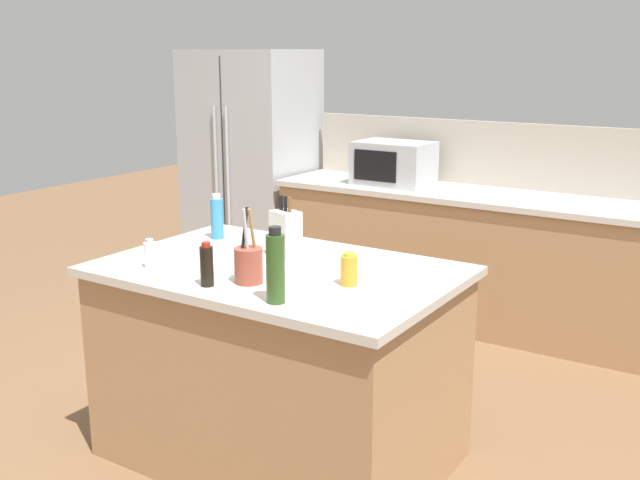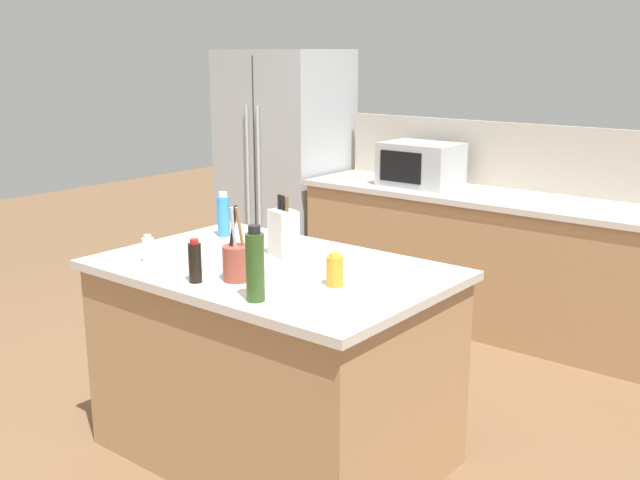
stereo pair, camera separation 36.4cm
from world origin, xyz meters
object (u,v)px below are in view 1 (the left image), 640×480
Objects in this scene: salt_shaker at (150,254)px; olive_oil_bottle at (275,267)px; knife_block at (286,233)px; utensil_crock at (248,264)px; dish_soap_bottle at (217,218)px; microwave at (394,163)px; soy_sauce_bottle at (207,265)px; honey_jar at (349,270)px; refrigerator at (251,167)px.

olive_oil_bottle is at bearing -6.47° from salt_shaker.
knife_block is 0.91× the size of utensil_crock.
dish_soap_bottle is (-0.50, 0.10, -0.00)m from knife_block.
microwave reaches higher than soy_sauce_bottle.
honey_jar is 0.47× the size of olive_oil_bottle.
knife_block is at bearing -11.11° from dish_soap_bottle.
microwave is 4.09× the size of salt_shaker.
utensil_crock reaches higher than olive_oil_bottle.
olive_oil_bottle reaches higher than dish_soap_bottle.
soy_sauce_bottle is at bearing -55.42° from refrigerator.
microwave reaches higher than dish_soap_bottle.
olive_oil_bottle is (0.85, -0.66, 0.03)m from dish_soap_bottle.
microwave is 2.30× the size of dish_soap_bottle.
dish_soap_bottle is at bearing 127.31° from soy_sauce_bottle.
utensil_crock is (0.59, -2.46, -0.07)m from microwave.
utensil_crock is at bearing -59.13° from knife_block.
olive_oil_bottle is at bearing -30.47° from utensil_crock.
salt_shaker is at bearing 173.53° from olive_oil_bottle.
utensil_crock is 1.36× the size of dish_soap_bottle.
utensil_crock reaches higher than microwave.
honey_jar is 1.03m from dish_soap_bottle.
refrigerator is 10.16× the size of soy_sauce_bottle.
dish_soap_bottle is (-0.02, -1.94, -0.04)m from microwave.
knife_block is 0.66m from olive_oil_bottle.
utensil_crock is 0.17m from soy_sauce_bottle.
utensil_crock is 2.28× the size of honey_jar.
salt_shaker is 0.44× the size of olive_oil_bottle.
soy_sauce_bottle is (-0.36, 0.02, -0.05)m from olive_oil_bottle.
honey_jar is 0.37m from olive_oil_bottle.
refrigerator is 2.93m from salt_shaker.
utensil_crock is at bearing 6.56° from salt_shaker.
honey_jar is (0.48, -0.22, -0.05)m from knife_block.
utensil_crock is at bearing 47.40° from soy_sauce_bottle.
honey_jar is at bearing 16.24° from salt_shaker.
refrigerator is 3.26m from honey_jar.
microwave is at bearing 103.49° from utensil_crock.
knife_block is at bearing -76.62° from microwave.
dish_soap_bottle is at bearing -90.56° from microwave.
utensil_crock is (0.10, -0.42, -0.03)m from knife_block.
honey_jar is at bearing -18.02° from dish_soap_bottle.
honey_jar is (2.30, -2.31, 0.06)m from refrigerator.
knife_block is (1.83, -2.09, 0.11)m from refrigerator.
microwave is at bearing -2.19° from refrigerator.
soy_sauce_bottle is (0.49, -0.64, -0.02)m from dish_soap_bottle.
olive_oil_bottle is (-0.13, -0.34, 0.08)m from honey_jar.
refrigerator is 14.41× the size of salt_shaker.
utensil_crock reaches higher than knife_block.
microwave is 1.79× the size of olive_oil_bottle.
refrigerator is 6.54× the size of knife_block.
knife_block is at bearing 88.66° from soy_sauce_bottle.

